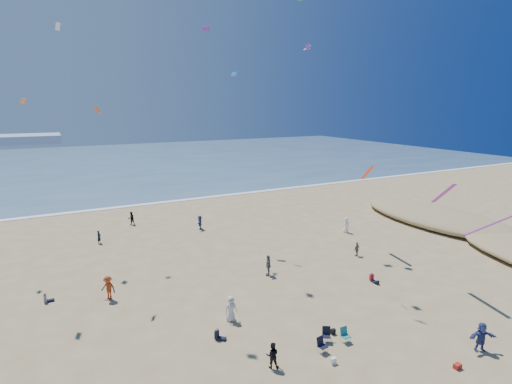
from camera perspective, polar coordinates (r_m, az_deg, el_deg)
ocean at (r=112.33m, az=-22.13°, el=3.76°), size 220.00×100.00×0.06m
surf_line at (r=63.53m, az=-17.39°, el=-1.91°), size 220.00×1.20×0.08m
standing_flyers at (r=33.84m, az=-0.94°, el=-12.40°), size 35.47×45.67×1.94m
seated_group at (r=27.43m, az=4.31°, el=-20.01°), size 26.06×25.98×0.84m
chair_cluster at (r=27.52m, az=10.78°, el=-19.90°), size 2.65×1.56×1.00m
white_tote at (r=26.15m, az=10.98°, el=-22.60°), size 0.35×0.20×0.40m
black_backpack at (r=28.84m, az=10.95°, el=-19.00°), size 0.30×0.22×0.38m
cooler at (r=28.02m, az=26.83°, el=-21.33°), size 0.45×0.30×0.30m
navy_bag at (r=36.57m, az=16.96°, el=-12.29°), size 0.28×0.18×0.34m
kites_aloft at (r=34.08m, az=7.61°, el=12.62°), size 34.63×38.22×26.49m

